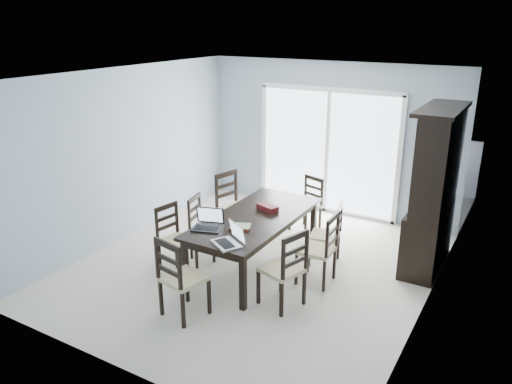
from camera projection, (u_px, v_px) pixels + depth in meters
floor at (255, 266)px, 6.91m from camera, size 5.00×5.00×0.00m
ceiling at (255, 75)px, 6.05m from camera, size 5.00×5.00×0.00m
back_wall at (328, 139)px, 8.52m from camera, size 4.50×0.02×2.60m
wall_left at (127, 155)px, 7.55m from camera, size 0.02×5.00×2.60m
wall_right at (434, 208)px, 5.42m from camera, size 0.02×5.00×2.60m
balcony at (345, 196)px, 9.78m from camera, size 4.50×2.00×0.10m
railing at (363, 155)px, 10.40m from camera, size 4.50×0.06×1.10m
dining_table at (255, 222)px, 6.69m from camera, size 1.00×2.20×0.75m
china_hutch at (434, 192)px, 6.62m from camera, size 0.50×1.38×2.20m
sliding_door at (327, 151)px, 8.57m from camera, size 2.52×0.05×2.18m
chair_left_near at (172, 231)px, 6.71m from camera, size 0.46×0.45×1.04m
chair_left_mid at (201, 220)px, 7.09m from camera, size 0.46×0.45×1.02m
chair_left_far at (232, 198)px, 7.67m from camera, size 0.56×0.55×1.19m
chair_right_near at (288, 262)px, 5.74m from camera, size 0.54×0.54×1.14m
chair_right_mid at (324, 242)px, 6.29m from camera, size 0.44×0.43×1.11m
chair_right_far at (332, 228)px, 6.82m from camera, size 0.47×0.46×1.02m
chair_end_near at (177, 271)px, 5.53m from camera, size 0.51×0.52×1.14m
chair_end_far at (309, 198)px, 7.98m from camera, size 0.48×0.49×1.01m
laptop_dark at (207, 225)px, 6.23m from camera, size 0.42×0.35×0.25m
laptop_silver at (226, 240)px, 5.80m from camera, size 0.44×0.40×0.25m
book_stack at (240, 227)px, 6.27m from camera, size 0.31×0.28×0.04m
cell_phone at (228, 240)px, 5.94m from camera, size 0.10×0.06×0.01m
game_box at (268, 208)px, 6.86m from camera, size 0.33×0.24×0.07m
hot_tub at (320, 167)px, 9.83m from camera, size 1.93×1.74×0.95m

